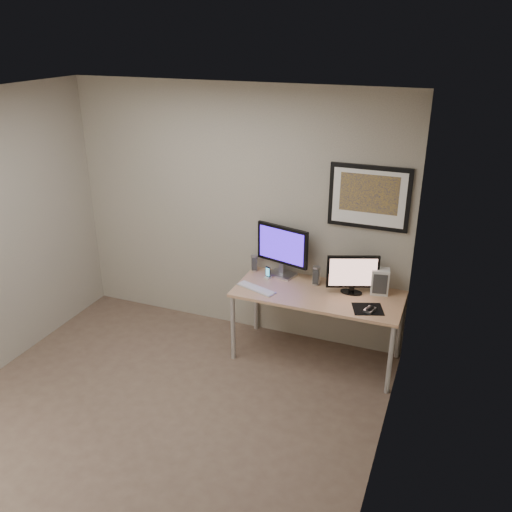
# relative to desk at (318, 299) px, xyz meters

# --- Properties ---
(floor) EXTENTS (3.60, 3.60, 0.00)m
(floor) POSITION_rel_desk_xyz_m (-1.00, -1.35, -0.66)
(floor) COLOR brown
(floor) RESTS_ON ground
(room) EXTENTS (3.60, 3.60, 3.60)m
(room) POSITION_rel_desk_xyz_m (-1.00, -0.90, 0.98)
(room) COLOR white
(room) RESTS_ON ground
(desk) EXTENTS (1.60, 0.70, 0.73)m
(desk) POSITION_rel_desk_xyz_m (0.00, 0.00, 0.00)
(desk) COLOR #AA7152
(desk) RESTS_ON floor
(framed_art) EXTENTS (0.75, 0.04, 0.60)m
(framed_art) POSITION_rel_desk_xyz_m (0.35, 0.33, 0.96)
(framed_art) COLOR black
(framed_art) RESTS_ON room
(monitor_large) EXTENTS (0.57, 0.25, 0.53)m
(monitor_large) POSITION_rel_desk_xyz_m (-0.45, 0.25, 0.36)
(monitor_large) COLOR #AFAFB4
(monitor_large) RESTS_ON desk
(monitor_tv) EXTENTS (0.47, 0.20, 0.39)m
(monitor_tv) POSITION_rel_desk_xyz_m (0.29, 0.10, 0.27)
(monitor_tv) COLOR black
(monitor_tv) RESTS_ON desk
(speaker_left) EXTENTS (0.09, 0.09, 0.17)m
(speaker_left) POSITION_rel_desk_xyz_m (-0.76, 0.26, 0.15)
(speaker_left) COLOR #AFAFB4
(speaker_left) RESTS_ON desk
(speaker_right) EXTENTS (0.08, 0.08, 0.19)m
(speaker_right) POSITION_rel_desk_xyz_m (-0.07, 0.17, 0.16)
(speaker_right) COLOR #AFAFB4
(speaker_right) RESTS_ON desk
(phone_dock) EXTENTS (0.07, 0.07, 0.12)m
(phone_dock) POSITION_rel_desk_xyz_m (-0.56, 0.13, 0.13)
(phone_dock) COLOR black
(phone_dock) RESTS_ON desk
(keyboard) EXTENTS (0.43, 0.24, 0.01)m
(keyboard) POSITION_rel_desk_xyz_m (-0.58, -0.15, 0.07)
(keyboard) COLOR #B9B9BE
(keyboard) RESTS_ON desk
(mousepad) EXTENTS (0.33, 0.31, 0.00)m
(mousepad) POSITION_rel_desk_xyz_m (0.50, -0.15, 0.07)
(mousepad) COLOR black
(mousepad) RESTS_ON desk
(mouse) EXTENTS (0.10, 0.13, 0.04)m
(mouse) POSITION_rel_desk_xyz_m (0.52, -0.19, 0.09)
(mouse) COLOR black
(mouse) RESTS_ON mousepad
(fan_unit) EXTENTS (0.18, 0.15, 0.25)m
(fan_unit) POSITION_rel_desk_xyz_m (0.54, 0.20, 0.19)
(fan_unit) COLOR silver
(fan_unit) RESTS_ON desk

